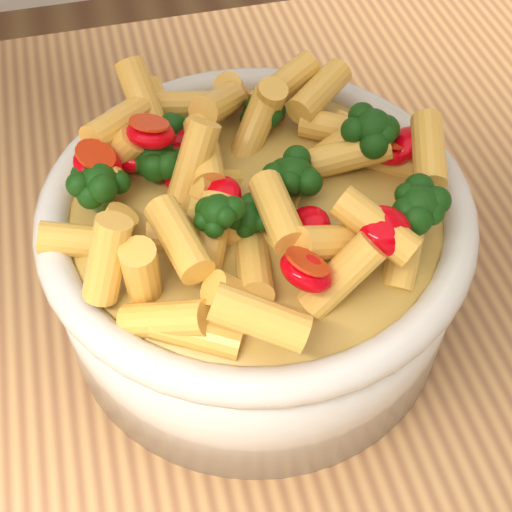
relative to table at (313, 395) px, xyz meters
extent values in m
cube|color=#B1804C|center=(0.00, 0.00, 0.08)|extent=(1.20, 0.80, 0.04)
cylinder|color=silver|center=(-0.04, 0.03, 0.15)|extent=(0.25, 0.25, 0.10)
ellipsoid|color=silver|center=(-0.04, 0.03, 0.12)|extent=(0.23, 0.23, 0.04)
torus|color=silver|center=(-0.04, 0.03, 0.20)|extent=(0.26, 0.26, 0.02)
ellipsoid|color=gold|center=(-0.04, 0.03, 0.20)|extent=(0.22, 0.22, 0.03)
camera|label=1|loc=(-0.11, -0.25, 0.51)|focal=50.00mm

